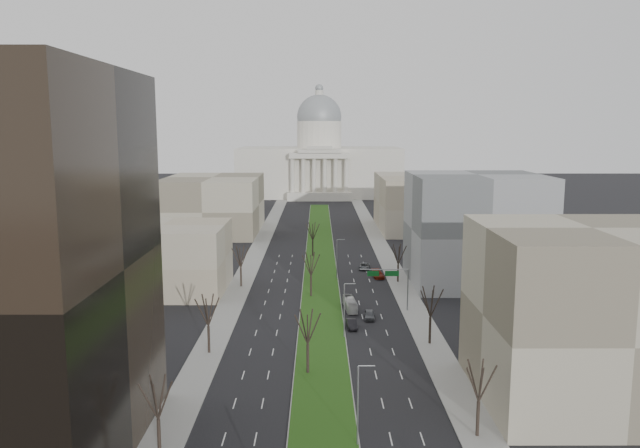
{
  "coord_description": "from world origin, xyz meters",
  "views": [
    {
      "loc": [
        -0.54,
        -42.96,
        34.17
      ],
      "look_at": [
        -0.08,
        111.16,
        10.13
      ],
      "focal_mm": 35.0,
      "sensor_mm": 36.0,
      "label": 1
    }
  ],
  "objects_px": {
    "car_red": "(378,274)",
    "box_van": "(350,304)",
    "car_grey_far": "(365,266)",
    "car_grey_near": "(369,315)",
    "car_black": "(352,324)"
  },
  "relations": [
    {
      "from": "car_grey_near",
      "to": "car_grey_far",
      "type": "distance_m",
      "value": 39.77
    },
    {
      "from": "car_grey_near",
      "to": "box_van",
      "type": "bearing_deg",
      "value": 122.04
    },
    {
      "from": "car_red",
      "to": "box_van",
      "type": "relative_size",
      "value": 0.69
    },
    {
      "from": "car_grey_near",
      "to": "car_black",
      "type": "xyz_separation_m",
      "value": [
        -3.46,
        -5.13,
        -0.04
      ]
    },
    {
      "from": "car_red",
      "to": "box_van",
      "type": "height_order",
      "value": "box_van"
    },
    {
      "from": "car_grey_near",
      "to": "box_van",
      "type": "xyz_separation_m",
      "value": [
        -3.16,
        5.72,
        0.33
      ]
    },
    {
      "from": "car_grey_far",
      "to": "car_red",
      "type": "bearing_deg",
      "value": -66.38
    },
    {
      "from": "car_grey_near",
      "to": "car_red",
      "type": "height_order",
      "value": "car_red"
    },
    {
      "from": "box_van",
      "to": "car_black",
      "type": "bearing_deg",
      "value": -96.17
    },
    {
      "from": "car_black",
      "to": "box_van",
      "type": "bearing_deg",
      "value": 84.14
    },
    {
      "from": "car_red",
      "to": "car_black",
      "type": "bearing_deg",
      "value": -109.5
    },
    {
      "from": "car_black",
      "to": "car_grey_far",
      "type": "xyz_separation_m",
      "value": [
        5.53,
        44.85,
        -0.02
      ]
    },
    {
      "from": "car_black",
      "to": "box_van",
      "type": "height_order",
      "value": "box_van"
    },
    {
      "from": "car_grey_near",
      "to": "car_grey_far",
      "type": "bearing_deg",
      "value": 90.13
    },
    {
      "from": "car_red",
      "to": "box_van",
      "type": "bearing_deg",
      "value": -113.87
    }
  ]
}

